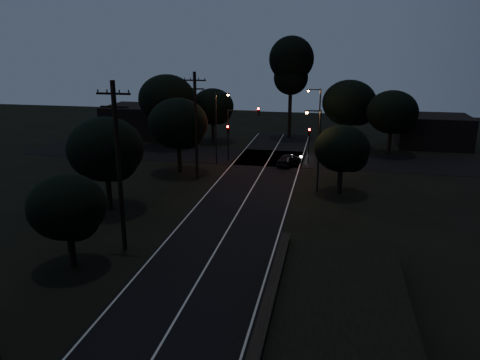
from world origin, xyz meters
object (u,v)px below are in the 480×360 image
at_px(tall_pine, 291,65).
at_px(signal_mast, 243,124).
at_px(utility_pole_far, 196,124).
at_px(car, 289,160).
at_px(streetlight_c, 317,145).
at_px(signal_right, 309,139).
at_px(streetlight_a, 218,123).
at_px(streetlight_b, 318,118).
at_px(signal_left, 228,136).
at_px(utility_pole_mid, 119,165).

distance_m(tall_pine, signal_mast, 16.55).
relative_size(utility_pole_far, car, 2.67).
bearing_deg(tall_pine, streetlight_c, -79.07).
height_order(utility_pole_far, car, utility_pole_far).
bearing_deg(signal_right, streetlight_a, -168.66).
distance_m(streetlight_c, car, 10.24).
bearing_deg(utility_pole_far, streetlight_b, 46.70).
distance_m(signal_left, streetlight_c, 14.52).
bearing_deg(car, signal_mast, 10.42).
bearing_deg(streetlight_c, utility_pole_far, 170.40).
bearing_deg(utility_pole_mid, signal_right, 67.01).
relative_size(signal_left, streetlight_c, 0.55).
xyz_separation_m(tall_pine, streetlight_a, (-6.31, -17.00, -5.49)).
height_order(utility_pole_mid, utility_pole_far, utility_pole_mid).
bearing_deg(streetlight_a, car, 7.06).
xyz_separation_m(streetlight_c, car, (-3.28, 8.97, -3.68)).
bearing_deg(signal_mast, streetlight_b, 25.99).
bearing_deg(tall_pine, utility_pole_mid, -99.93).
height_order(signal_right, streetlight_c, streetlight_c).
relative_size(utility_pole_far, signal_right, 2.56).
bearing_deg(tall_pine, signal_mast, -104.62).
distance_m(signal_right, streetlight_a, 10.26).
bearing_deg(utility_pole_far, car, 39.20).
bearing_deg(car, tall_pine, -63.51).
distance_m(streetlight_a, streetlight_c, 13.72).
xyz_separation_m(signal_left, streetlight_c, (10.43, -9.99, 1.51)).
distance_m(tall_pine, signal_left, 17.60).
bearing_deg(tall_pine, car, -84.48).
xyz_separation_m(signal_mast, streetlight_b, (8.22, 4.01, 0.30)).
relative_size(tall_pine, signal_left, 3.43).
relative_size(streetlight_b, streetlight_c, 1.07).
relative_size(signal_mast, streetlight_a, 0.78).
bearing_deg(utility_pole_mid, streetlight_a, 88.27).
xyz_separation_m(tall_pine, signal_right, (3.60, -15.01, -7.29)).
relative_size(utility_pole_far, signal_mast, 1.68).
distance_m(utility_pole_far, streetlight_c, 12.05).
xyz_separation_m(signal_mast, car, (5.46, -1.02, -3.67)).
distance_m(signal_left, streetlight_b, 10.84).
bearing_deg(signal_mast, tall_pine, 75.38).
height_order(signal_left, streetlight_c, streetlight_c).
bearing_deg(utility_pole_mid, signal_left, 86.79).
xyz_separation_m(utility_pole_mid, utility_pole_far, (0.00, 17.00, -0.25)).
bearing_deg(signal_right, streetlight_b, 80.00).
bearing_deg(car, signal_right, -132.71).
bearing_deg(utility_pole_far, streetlight_c, -9.60).
relative_size(tall_pine, streetlight_b, 1.76).
height_order(streetlight_a, streetlight_b, same).
distance_m(utility_pole_mid, streetlight_c, 19.15).
xyz_separation_m(utility_pole_mid, car, (8.55, 23.97, -5.07)).
relative_size(streetlight_a, car, 2.03).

